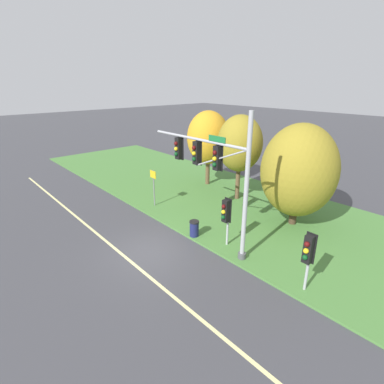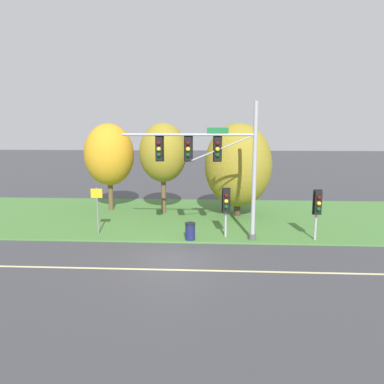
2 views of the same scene
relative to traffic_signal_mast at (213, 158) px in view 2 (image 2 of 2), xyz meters
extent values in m
plane|color=#3D3D42|center=(-1.77, -3.08, -4.41)|extent=(160.00, 160.00, 0.00)
cube|color=beige|center=(-1.77, -4.28, -4.41)|extent=(36.00, 0.16, 0.01)
cube|color=#477A38|center=(-1.77, 5.17, -4.36)|extent=(48.00, 11.50, 0.10)
cylinder|color=#9EA0A5|center=(2.12, 0.01, -0.71)|extent=(0.22, 0.22, 7.22)
cylinder|color=#4C4C51|center=(2.12, 0.01, -4.16)|extent=(0.40, 0.40, 0.30)
cylinder|color=#9EA0A5|center=(-1.31, 0.01, 1.22)|extent=(6.84, 0.14, 0.14)
cylinder|color=#9EA0A5|center=(0.40, 0.01, 0.52)|extent=(3.45, 0.08, 1.47)
cube|color=black|center=(0.20, 0.01, 0.49)|extent=(0.34, 0.28, 1.22)
cube|color=black|center=(0.20, 0.17, 0.49)|extent=(0.46, 0.04, 1.34)
sphere|color=#4C0C0C|center=(0.20, -0.17, 0.79)|extent=(0.22, 0.22, 0.22)
sphere|color=yellow|center=(0.20, -0.17, 0.49)|extent=(0.22, 0.22, 0.22)
sphere|color=#0C4219|center=(0.20, -0.17, 0.19)|extent=(0.22, 0.22, 0.22)
cube|color=black|center=(-1.31, 0.01, 0.49)|extent=(0.34, 0.28, 1.22)
cube|color=black|center=(-1.31, 0.17, 0.49)|extent=(0.46, 0.04, 1.34)
sphere|color=#4C0C0C|center=(-1.31, -0.17, 0.79)|extent=(0.22, 0.22, 0.22)
sphere|color=yellow|center=(-1.31, -0.17, 0.49)|extent=(0.22, 0.22, 0.22)
sphere|color=#0C4219|center=(-1.31, -0.17, 0.19)|extent=(0.22, 0.22, 0.22)
cube|color=black|center=(-2.82, 0.01, 0.49)|extent=(0.34, 0.28, 1.22)
cube|color=black|center=(-2.82, 0.17, 0.49)|extent=(0.46, 0.04, 1.34)
sphere|color=#4C0C0C|center=(-2.82, -0.17, 0.79)|extent=(0.22, 0.22, 0.22)
sphere|color=yellow|center=(-2.82, -0.17, 0.49)|extent=(0.22, 0.22, 0.22)
sphere|color=#0C4219|center=(-2.82, -0.17, 0.19)|extent=(0.22, 0.22, 0.22)
cube|color=#196B33|center=(0.20, -0.04, 1.44)|extent=(1.10, 0.04, 0.28)
cylinder|color=#9EA0A5|center=(0.70, 0.45, -3.01)|extent=(0.12, 0.12, 2.61)
cube|color=black|center=(0.70, 0.25, -2.27)|extent=(0.34, 0.28, 1.22)
cube|color=black|center=(0.70, 0.41, -2.27)|extent=(0.46, 0.04, 1.34)
sphere|color=#4C0C0C|center=(0.70, 0.08, -1.97)|extent=(0.22, 0.22, 0.22)
sphere|color=yellow|center=(0.70, 0.08, -2.27)|extent=(0.22, 0.22, 0.22)
sphere|color=#0C4219|center=(0.70, 0.08, -2.57)|extent=(0.22, 0.22, 0.22)
cylinder|color=#9EA0A5|center=(5.44, 0.16, -3.01)|extent=(0.12, 0.12, 2.61)
cube|color=black|center=(5.44, -0.04, -2.27)|extent=(0.34, 0.28, 1.22)
cube|color=black|center=(5.44, 0.12, -2.27)|extent=(0.46, 0.04, 1.34)
sphere|color=#4C0C0C|center=(5.44, -0.22, -1.97)|extent=(0.22, 0.22, 0.22)
sphere|color=yellow|center=(5.44, -0.22, -2.27)|extent=(0.22, 0.22, 0.22)
sphere|color=#0C4219|center=(5.44, -0.22, -2.57)|extent=(0.22, 0.22, 0.22)
cylinder|color=slate|center=(-6.43, 0.63, -3.00)|extent=(0.08, 0.08, 2.62)
cube|color=gold|center=(-6.43, 0.60, -2.00)|extent=(0.65, 0.03, 0.51)
cylinder|color=brown|center=(-7.38, 6.81, -2.80)|extent=(0.35, 0.35, 3.02)
ellipsoid|color=#C68C1E|center=(-7.38, 6.81, -0.33)|extent=(3.49, 3.49, 4.37)
cylinder|color=brown|center=(-3.43, 6.09, -2.66)|extent=(0.32, 0.32, 3.30)
ellipsoid|color=olive|center=(-3.43, 6.09, -0.12)|extent=(3.24, 3.24, 4.04)
cylinder|color=#423021|center=(1.65, 5.45, -3.21)|extent=(0.44, 0.44, 2.20)
ellipsoid|color=olive|center=(1.65, 5.45, -0.89)|extent=(4.43, 4.43, 5.54)
cylinder|color=#191E4C|center=(-1.19, -0.24, -3.89)|extent=(0.52, 0.52, 0.85)
cylinder|color=black|center=(-1.19, -0.24, -3.42)|extent=(0.56, 0.56, 0.08)
camera|label=1|loc=(10.18, -10.43, 4.07)|focal=28.00mm
camera|label=2|loc=(-0.04, -19.37, 1.63)|focal=35.00mm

